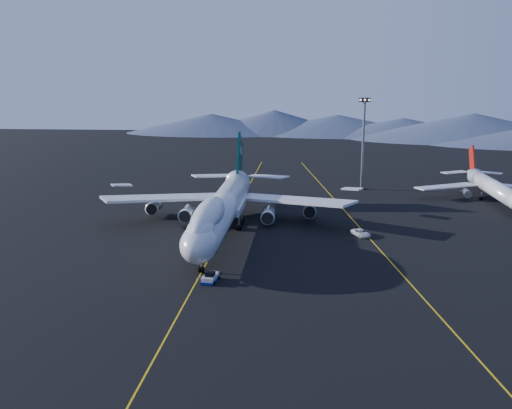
# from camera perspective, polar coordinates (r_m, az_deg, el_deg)

# --- Properties ---
(ground) EXTENTS (500.00, 500.00, 0.00)m
(ground) POSITION_cam_1_polar(r_m,az_deg,el_deg) (125.93, -3.30, -2.82)
(ground) COLOR black
(ground) RESTS_ON ground
(taxiway_line_main) EXTENTS (0.25, 220.00, 0.01)m
(taxiway_line_main) POSITION_cam_1_polar(r_m,az_deg,el_deg) (125.93, -3.30, -2.81)
(taxiway_line_main) COLOR gold
(taxiway_line_main) RESTS_ON ground
(taxiway_line_side) EXTENTS (28.08, 198.09, 0.01)m
(taxiway_line_side) POSITION_cam_1_polar(r_m,az_deg,el_deg) (134.87, 10.05, -1.96)
(taxiway_line_side) COLOR gold
(taxiway_line_side) RESTS_ON ground
(boeing_747) EXTENTS (59.62, 72.43, 19.37)m
(boeing_747) POSITION_cam_1_polar(r_m,az_deg,el_deg) (124.56, -3.33, -0.23)
(boeing_747) COLOR silver
(boeing_747) RESTS_ON ground
(pushback_tug) EXTENTS (2.88, 4.49, 1.85)m
(pushback_tug) POSITION_cam_1_polar(r_m,az_deg,el_deg) (96.19, -4.60, -7.37)
(pushback_tug) COLOR silver
(pushback_tug) RESTS_ON ground
(second_jet) EXTENTS (41.35, 46.71, 13.29)m
(second_jet) POSITION_cam_1_polar(r_m,az_deg,el_deg) (170.48, 22.45, 1.68)
(second_jet) COLOR silver
(second_jet) RESTS_ON ground
(service_van) EXTENTS (4.50, 5.87, 1.48)m
(service_van) POSITION_cam_1_polar(r_m,az_deg,el_deg) (124.74, 10.46, -2.81)
(service_van) COLOR silver
(service_van) RESTS_ON ground
(floodlight_mast) EXTENTS (3.41, 2.56, 27.63)m
(floodlight_mast) POSITION_cam_1_polar(r_m,az_deg,el_deg) (176.08, 10.65, 6.01)
(floodlight_mast) COLOR black
(floodlight_mast) RESTS_ON ground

